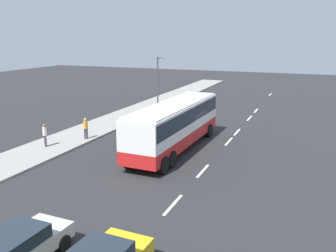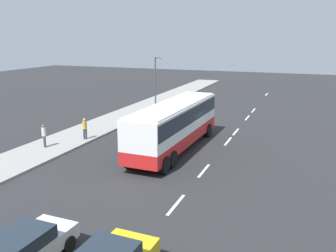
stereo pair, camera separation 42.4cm
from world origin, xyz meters
name	(u,v)px [view 1 (the left image)]	position (x,y,z in m)	size (l,w,h in m)	color
ground_plane	(188,143)	(0.00, 0.00, 0.00)	(120.00, 120.00, 0.00)	#28282B
sidewalk_curb	(89,131)	(0.00, 9.15, 0.07)	(80.00, 4.00, 0.15)	gray
lane_centreline	(234,136)	(3.52, -2.84, 0.00)	(45.19, 0.16, 0.01)	white
coach_bus	(175,121)	(-1.92, 0.34, 2.14)	(11.91, 3.01, 3.45)	red
car_silver_hatch	(17,248)	(-17.04, 0.52, 0.76)	(4.15, 1.99, 1.42)	silver
pedestrian_near_curb	(45,134)	(-5.32, 9.30, 1.15)	(0.32, 0.32, 1.72)	#38334C
pedestrian_at_crossing	(86,127)	(-2.41, 7.75, 1.13)	(0.32, 0.32, 1.69)	#38334C
street_lamp	(158,79)	(11.39, 7.56, 3.49)	(1.61, 0.24, 5.74)	#47474C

